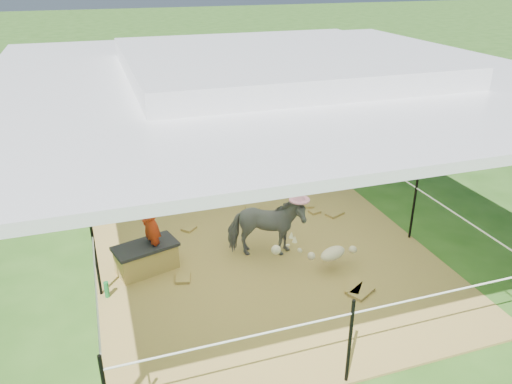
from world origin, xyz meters
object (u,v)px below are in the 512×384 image
object	(u,v)px
pony	(266,228)
straw_bale	(147,259)
foal	(333,251)
picnic_table_near	(244,96)
trash_barrel	(333,102)
woman	(150,216)
distant_person	(243,89)
green_bottle	(107,290)
picnic_table_far	(316,80)

from	to	relation	value
pony	straw_bale	bearing A→B (deg)	100.57
foal	pony	bearing A→B (deg)	118.81
picnic_table_near	straw_bale	bearing A→B (deg)	-139.95
foal	trash_barrel	distance (m)	7.61
woman	pony	size ratio (longest dim) A/B	0.87
foal	woman	bearing A→B (deg)	140.08
picnic_table_near	trash_barrel	bearing A→B (deg)	-60.10
straw_bale	distant_person	xyz separation A→B (m)	(3.74, 7.77, 0.34)
straw_bale	green_bottle	xyz separation A→B (m)	(-0.55, -0.45, -0.06)
pony	trash_barrel	xyz separation A→B (m)	(4.11, 6.20, -0.07)
straw_bale	trash_barrel	bearing A→B (deg)	46.42
straw_bale	pony	size ratio (longest dim) A/B	0.73
straw_bale	trash_barrel	xyz separation A→B (m)	(5.75, 6.05, 0.21)
green_bottle	trash_barrel	world-z (taller)	trash_barrel
pony	distant_person	distance (m)	8.20
green_bottle	foal	bearing A→B (deg)	-6.28
pony	picnic_table_near	bearing A→B (deg)	1.12
foal	trash_barrel	size ratio (longest dim) A/B	1.23
foal	trash_barrel	world-z (taller)	trash_barrel
woman	distant_person	distance (m)	8.58
green_bottle	pony	xyz separation A→B (m)	(2.19, 0.29, 0.34)
picnic_table_far	woman	bearing A→B (deg)	-135.80
picnic_table_near	picnic_table_far	world-z (taller)	picnic_table_near
straw_bale	picnic_table_far	bearing A→B (deg)	53.68
picnic_table_far	foal	bearing A→B (deg)	-123.27
straw_bale	green_bottle	distance (m)	0.71
trash_barrel	distant_person	bearing A→B (deg)	139.44
pony	picnic_table_near	distance (m)	7.98
foal	distant_person	size ratio (longest dim) A/B	0.94
picnic_table_near	woman	bearing A→B (deg)	-139.33
straw_bale	picnic_table_far	world-z (taller)	picnic_table_far
foal	picnic_table_near	world-z (taller)	picnic_table_near
picnic_table_far	distant_person	bearing A→B (deg)	-167.49
trash_barrel	distant_person	distance (m)	2.65
picnic_table_near	distant_person	bearing A→B (deg)	51.27
green_bottle	trash_barrel	bearing A→B (deg)	45.86
picnic_table_near	distant_person	distance (m)	0.28
straw_bale	green_bottle	bearing A→B (deg)	-140.71
trash_barrel	straw_bale	bearing A→B (deg)	-133.58
woman	green_bottle	world-z (taller)	woman
pony	picnic_table_far	size ratio (longest dim) A/B	0.61
picnic_table_near	pony	bearing A→B (deg)	-128.81
green_bottle	distant_person	distance (m)	9.28
pony	trash_barrel	world-z (taller)	pony
straw_bale	picnic_table_far	xyz separation A→B (m)	(6.57, 8.93, 0.16)
foal	picnic_table_near	bearing A→B (deg)	59.88
distant_person	picnic_table_far	bearing A→B (deg)	-168.88
straw_bale	woman	xyz separation A→B (m)	(0.10, 0.00, 0.64)
picnic_table_near	picnic_table_far	bearing A→B (deg)	1.60
trash_barrel	distant_person	size ratio (longest dim) A/B	0.76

